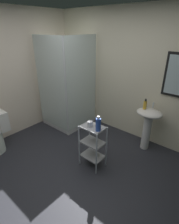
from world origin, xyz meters
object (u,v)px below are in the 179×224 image
Objects in this scene: pedestal_sink at (148,121)px; rinse_cup at (90,124)px; shower_stall at (68,107)px; hand_soap_bottle at (145,105)px; shampoo_bottle_blue at (98,124)px; storage_cart at (93,143)px.

pedestal_sink is 1.18m from rinse_cup.
pedestal_sink is (1.79, 0.31, 0.12)m from shower_stall.
hand_soap_bottle is 1.06m from shampoo_bottle_blue.
shower_stall reaches higher than rinse_cup.
shower_stall reaches higher than storage_cart.
rinse_cup is at bearing -115.84° from pedestal_sink.
hand_soap_bottle reaches higher than shampoo_bottle_blue.
storage_cart is at bearing -28.25° from shower_stall.
shampoo_bottle_blue is 2.52× the size of rinse_cup.
storage_cart is at bearing -110.49° from hand_soap_bottle.
shower_stall reaches higher than hand_soap_bottle.
hand_soap_bottle is 0.77× the size of shampoo_bottle_blue.
rinse_cup is at bearing -111.81° from hand_soap_bottle.
pedestal_sink is 1.14m from shampoo_bottle_blue.
shower_stall is 1.50m from storage_cart.
pedestal_sink is at bearing 12.30° from hand_soap_bottle.
shampoo_bottle_blue is at bearing -27.18° from shower_stall.
pedestal_sink reaches higher than storage_cart.
hand_soap_bottle is (0.37, 1.00, 0.45)m from storage_cart.
rinse_cup reaches higher than pedestal_sink.
hand_soap_bottle is at bearing 69.51° from storage_cart.
shower_stall is at bearing 151.75° from storage_cart.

